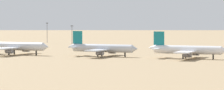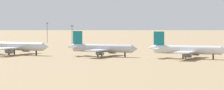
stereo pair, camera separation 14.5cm
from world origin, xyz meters
The scene contains 7 objects.
ground centered at (0.00, 0.00, 0.00)m, with size 4000.00×4000.00×0.00m, color #9E8460.
ridge_far_west centered at (-600.01, 1102.20, 45.56)m, with size 333.87×220.59×91.11m, color gray.
parked_jet_yellow_2 centered at (-70.66, -2.39, 4.57)m, with size 42.19×35.37×13.96m.
parked_jet_teal_3 centered at (-22.03, 4.39, 4.21)m, with size 38.73×32.37×12.84m.
parked_jet_teal_4 centered at (21.67, 6.49, 4.23)m, with size 39.02×32.69×12.91m.
light_pole_mid centered at (-88.08, 96.70, 8.50)m, with size 1.80×0.50×14.62m.
light_pole_east centered at (-132.58, 137.45, 9.38)m, with size 1.80×0.50×16.31m.
Camera 2 is at (91.83, -242.27, 18.32)m, focal length 86.15 mm.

